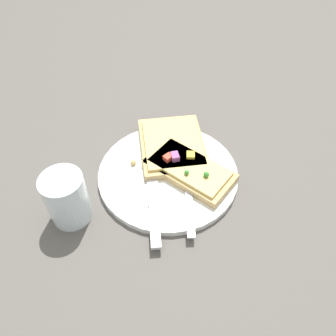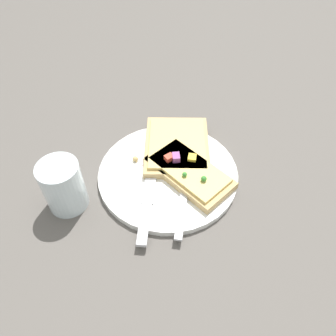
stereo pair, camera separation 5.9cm
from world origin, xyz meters
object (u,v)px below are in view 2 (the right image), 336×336
(knife, at_px, (148,200))
(pizza_slice_corner, at_px, (189,172))
(drinking_glass, at_px, (63,186))
(plate, at_px, (168,174))
(fork, at_px, (186,182))
(pizza_slice_main, at_px, (177,145))

(knife, bearing_deg, pizza_slice_corner, -48.12)
(drinking_glass, bearing_deg, plate, 2.07)
(knife, bearing_deg, fork, -55.11)
(knife, distance_m, pizza_slice_main, 0.13)
(fork, height_order, pizza_slice_corner, pizza_slice_corner)
(pizza_slice_main, bearing_deg, knife, -22.13)
(knife, bearing_deg, drinking_glass, 92.38)
(plate, distance_m, fork, 0.04)
(knife, relative_size, pizza_slice_main, 1.08)
(plate, relative_size, pizza_slice_main, 1.38)
(pizza_slice_main, distance_m, drinking_glass, 0.23)
(pizza_slice_main, distance_m, pizza_slice_corner, 0.07)
(plate, bearing_deg, fork, -57.10)
(pizza_slice_corner, bearing_deg, plate, -146.91)
(pizza_slice_corner, bearing_deg, drinking_glass, -119.82)
(plate, height_order, fork, fork)
(knife, xyz_separation_m, pizza_slice_corner, (0.09, 0.03, 0.01))
(pizza_slice_corner, bearing_deg, fork, -65.34)
(fork, bearing_deg, plate, 58.33)
(plate, bearing_deg, drinking_glass, -177.93)
(plate, relative_size, knife, 1.28)
(plate, xyz_separation_m, pizza_slice_corner, (0.03, -0.02, 0.02))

